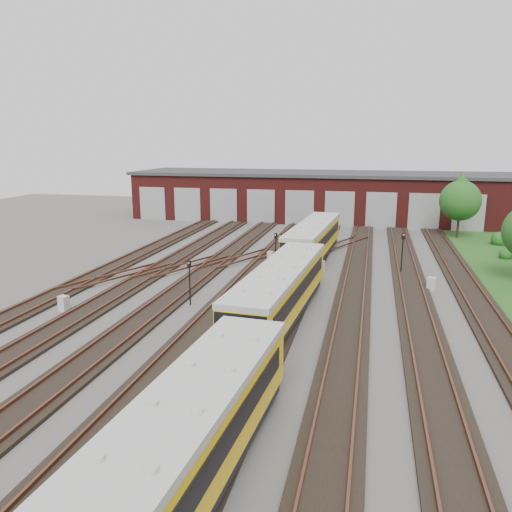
# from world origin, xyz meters

# --- Properties ---
(ground) EXTENTS (120.00, 120.00, 0.00)m
(ground) POSITION_xyz_m (0.00, 0.00, 0.00)
(ground) COLOR #403E3C
(ground) RESTS_ON ground
(track_network) EXTENTS (30.40, 70.00, 0.33)m
(track_network) POSITION_xyz_m (-0.17, 0.59, 0.11)
(track_network) COLOR black
(track_network) RESTS_ON ground
(maintenance_shed) EXTENTS (51.00, 12.50, 6.35)m
(maintenance_shed) POSITION_xyz_m (-0.01, 39.97, 3.20)
(maintenance_shed) COLOR #511614
(maintenance_shed) RESTS_ON ground
(metro_train) EXTENTS (3.58, 46.80, 3.03)m
(metro_train) POSITION_xyz_m (2.00, -0.80, 1.88)
(metro_train) COLOR black
(metro_train) RESTS_ON ground
(signal_mast_0) EXTENTS (0.24, 0.23, 2.98)m
(signal_mast_0) POSITION_xyz_m (-4.29, 0.97, 1.90)
(signal_mast_0) COLOR black
(signal_mast_0) RESTS_ON ground
(signal_mast_1) EXTENTS (0.25, 0.24, 2.69)m
(signal_mast_1) POSITION_xyz_m (-0.58, 13.17, 1.72)
(signal_mast_1) COLOR black
(signal_mast_1) RESTS_ON ground
(signal_mast_2) EXTENTS (0.27, 0.25, 3.10)m
(signal_mast_2) POSITION_xyz_m (-0.61, 11.19, 1.97)
(signal_mast_2) COLOR black
(signal_mast_2) RESTS_ON ground
(signal_mast_3) EXTENTS (0.27, 0.25, 3.35)m
(signal_mast_3) POSITION_xyz_m (9.48, 12.31, 2.14)
(signal_mast_3) COLOR black
(signal_mast_3) RESTS_ON ground
(relay_cabinet_0) EXTENTS (0.69, 0.62, 0.97)m
(relay_cabinet_0) POSITION_xyz_m (-11.64, -1.92, 0.49)
(relay_cabinet_0) COLOR #B6B8BB
(relay_cabinet_0) RESTS_ON ground
(relay_cabinet_1) EXTENTS (0.60, 0.53, 0.86)m
(relay_cabinet_1) POSITION_xyz_m (-1.65, 14.20, 0.43)
(relay_cabinet_1) COLOR #B6B8BB
(relay_cabinet_1) RESTS_ON ground
(relay_cabinet_2) EXTENTS (0.67, 0.60, 0.94)m
(relay_cabinet_2) POSITION_xyz_m (1.03, 11.79, 0.47)
(relay_cabinet_2) COLOR #B6B8BB
(relay_cabinet_2) RESTS_ON ground
(relay_cabinet_3) EXTENTS (0.75, 0.66, 1.08)m
(relay_cabinet_3) POSITION_xyz_m (3.12, 10.71, 0.54)
(relay_cabinet_3) COLOR #B6B8BB
(relay_cabinet_3) RESTS_ON ground
(relay_cabinet_4) EXTENTS (0.72, 0.67, 0.96)m
(relay_cabinet_4) POSITION_xyz_m (11.38, 8.00, 0.48)
(relay_cabinet_4) COLOR #B6B8BB
(relay_cabinet_4) RESTS_ON ground
(tree_0) EXTENTS (4.38, 4.38, 7.26)m
(tree_0) POSITION_xyz_m (16.22, 29.45, 4.67)
(tree_0) COLOR black
(tree_0) RESTS_ON ground
(bush_1) EXTENTS (1.61, 1.61, 1.61)m
(bush_1) POSITION_xyz_m (19.82, 26.36, 0.81)
(bush_1) COLOR #184413
(bush_1) RESTS_ON ground
(bush_2) EXTENTS (1.15, 1.15, 1.15)m
(bush_2) POSITION_xyz_m (18.97, 19.86, 0.57)
(bush_2) COLOR #184413
(bush_2) RESTS_ON ground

